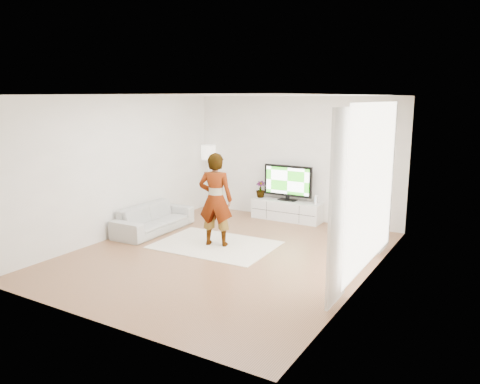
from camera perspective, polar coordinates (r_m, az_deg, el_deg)
The scene contains 17 objects.
floor at distance 8.48m, azimuth -1.81°, elevation -7.61°, with size 6.00×6.00×0.00m, color #9A6645.
ceiling at distance 8.01m, azimuth -1.94°, elevation 11.68°, with size 6.00×6.00×0.00m, color white.
wall_left at distance 9.69m, azimuth -14.47°, elevation 2.97°, with size 0.02×6.00×2.80m, color white.
wall_right at distance 7.13m, azimuth 15.35°, elevation -0.01°, with size 0.02×6.00×2.80m, color white.
wall_back at distance 10.75m, azimuth 6.76°, elevation 4.06°, with size 5.00×0.02×2.80m, color white.
wall_front at distance 5.87m, azimuth -17.78°, elevation -2.55°, with size 5.00×0.02×2.80m, color white.
window at distance 7.41m, azimuth 15.84°, elevation 0.78°, with size 0.01×2.60×2.50m, color white.
curtain_near at distance 6.23m, azimuth 11.98°, elevation -1.94°, with size 0.04×0.70×2.60m, color white.
curtain_far at distance 8.69m, azimuth 17.52°, elevation 1.53°, with size 0.04×0.70×2.60m, color white.
media_console at distance 10.79m, azimuth 5.72°, elevation -2.22°, with size 1.62×0.46×0.46m.
television at distance 10.67m, azimuth 5.86°, elevation 1.28°, with size 1.16×0.23×0.81m.
game_console at distance 10.44m, azimuth 9.30°, elevation -0.92°, with size 0.07×0.15×0.20m.
potted_plant at distance 10.99m, azimuth 2.51°, elevation 0.34°, with size 0.22×0.22×0.39m, color #3F7238.
rug at distance 9.00m, azimuth -3.02°, elevation -6.44°, with size 2.21×1.59×0.01m, color #F2E9CE.
player at distance 8.76m, azimuth -3.00°, elevation -0.92°, with size 0.64×0.42×1.77m, color #334772.
sofa at distance 9.98m, azimuth -10.46°, elevation -3.18°, with size 1.91×0.75×0.56m, color #ADADA8.
floor_lamp at distance 11.56m, azimuth -3.87°, elevation 4.49°, with size 0.36×0.36×1.62m.
Camera 1 is at (4.31, -6.76, 2.76)m, focal length 35.00 mm.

